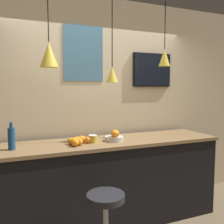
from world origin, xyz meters
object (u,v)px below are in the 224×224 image
(bar_stool, at_px, (106,217))
(mounted_tv, at_px, (152,70))
(fruit_bowl, at_px, (115,136))
(juice_bottle, at_px, (12,138))
(spread_jar, at_px, (93,139))

(bar_stool, bearing_deg, mounted_tv, 43.77)
(bar_stool, distance_m, fruit_bowl, 0.98)
(fruit_bowl, relative_size, juice_bottle, 0.78)
(fruit_bowl, xyz_separation_m, juice_bottle, (-1.16, 0.02, 0.06))
(spread_jar, relative_size, mounted_tv, 0.16)
(bar_stool, bearing_deg, juice_bottle, 140.01)
(fruit_bowl, height_order, mounted_tv, mounted_tv)
(fruit_bowl, bearing_deg, spread_jar, 176.38)
(bar_stool, relative_size, spread_jar, 6.93)
(juice_bottle, relative_size, spread_jar, 2.86)
(juice_bottle, distance_m, spread_jar, 0.89)
(mounted_tv, bearing_deg, bar_stool, -136.23)
(fruit_bowl, bearing_deg, mounted_tv, 30.54)
(spread_jar, bearing_deg, fruit_bowl, -3.62)
(mounted_tv, bearing_deg, juice_bottle, -166.92)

